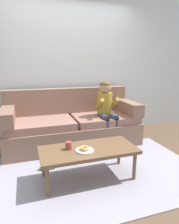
{
  "coord_description": "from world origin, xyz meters",
  "views": [
    {
      "loc": [
        -0.83,
        -2.41,
        1.38
      ],
      "look_at": [
        0.12,
        0.45,
        0.65
      ],
      "focal_mm": 31.91,
      "sensor_mm": 36.0,
      "label": 1
    }
  ],
  "objects_px": {
    "person_child": "(106,107)",
    "mug": "(69,145)",
    "coffee_table": "(88,152)",
    "toy_controller": "(48,168)",
    "donut": "(85,148)",
    "couch": "(72,125)"
  },
  "relations": [
    {
      "from": "couch",
      "to": "toy_controller",
      "type": "relative_size",
      "value": 9.95
    },
    {
      "from": "donut",
      "to": "coffee_table",
      "type": "bearing_deg",
      "value": 37.79
    },
    {
      "from": "person_child",
      "to": "mug",
      "type": "bearing_deg",
      "value": -133.87
    },
    {
      "from": "donut",
      "to": "toy_controller",
      "type": "bearing_deg",
      "value": 133.38
    },
    {
      "from": "coffee_table",
      "to": "toy_controller",
      "type": "relative_size",
      "value": 5.11
    },
    {
      "from": "mug",
      "to": "toy_controller",
      "type": "relative_size",
      "value": 0.4
    },
    {
      "from": "couch",
      "to": "donut",
      "type": "relative_size",
      "value": 18.73
    },
    {
      "from": "donut",
      "to": "person_child",
      "type": "bearing_deg",
      "value": 55.19
    },
    {
      "from": "coffee_table",
      "to": "person_child",
      "type": "relative_size",
      "value": 1.05
    },
    {
      "from": "donut",
      "to": "mug",
      "type": "xyz_separation_m",
      "value": [
        -0.16,
        0.11,
        0.01
      ]
    },
    {
      "from": "coffee_table",
      "to": "person_child",
      "type": "bearing_deg",
      "value": 56.37
    },
    {
      "from": "couch",
      "to": "mug",
      "type": "height_order",
      "value": "couch"
    },
    {
      "from": "mug",
      "to": "toy_controller",
      "type": "xyz_separation_m",
      "value": [
        -0.23,
        0.31,
        -0.42
      ]
    },
    {
      "from": "couch",
      "to": "coffee_table",
      "type": "height_order",
      "value": "couch"
    },
    {
      "from": "donut",
      "to": "mug",
      "type": "bearing_deg",
      "value": 146.66
    },
    {
      "from": "coffee_table",
      "to": "person_child",
      "type": "xyz_separation_m",
      "value": [
        0.63,
        0.95,
        0.31
      ]
    },
    {
      "from": "mug",
      "to": "person_child",
      "type": "bearing_deg",
      "value": 46.13
    },
    {
      "from": "coffee_table",
      "to": "donut",
      "type": "bearing_deg",
      "value": -142.21
    },
    {
      "from": "coffee_table",
      "to": "donut",
      "type": "height_order",
      "value": "donut"
    },
    {
      "from": "person_child",
      "to": "mug",
      "type": "xyz_separation_m",
      "value": [
        -0.86,
        -0.89,
        -0.23
      ]
    },
    {
      "from": "coffee_table",
      "to": "donut",
      "type": "xyz_separation_m",
      "value": [
        -0.06,
        -0.05,
        0.07
      ]
    },
    {
      "from": "toy_controller",
      "to": "donut",
      "type": "bearing_deg",
      "value": -36.36
    }
  ]
}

